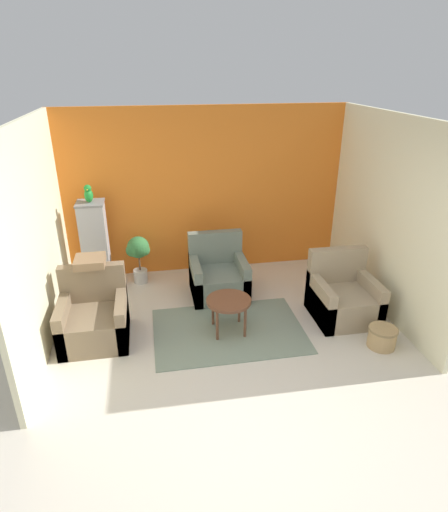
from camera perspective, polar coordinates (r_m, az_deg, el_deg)
The scene contains 14 objects.
ground_plane at distance 4.64m, azimuth 3.68°, elevation -18.52°, with size 20.00×20.00×0.00m, color beige.
wall_back_accent at distance 6.81m, azimuth -2.45°, elevation 8.54°, with size 4.48×0.06×2.61m.
wall_left at distance 5.39m, azimuth -23.84°, elevation 2.07°, with size 0.06×3.18×2.61m.
wall_right at distance 6.07m, azimuth 21.09°, elevation 4.90°, with size 0.06×3.18×2.61m.
area_rug at distance 5.60m, azimuth 0.61°, elevation -9.89°, with size 1.91×1.34×0.01m.
coffee_table at distance 5.38m, azimuth 0.63°, elevation -6.33°, with size 0.56×0.56×0.46m.
armchair_left at distance 5.55m, azimuth -16.90°, elevation -8.06°, with size 0.80×0.80×0.88m.
armchair_right at distance 5.98m, azimuth 15.56°, elevation -5.40°, with size 0.80×0.80×0.88m.
armchair_middle at distance 6.31m, azimuth -0.76°, elevation -2.77°, with size 0.80×0.80×0.88m.
birdcage at distance 6.62m, azimuth -16.70°, elevation 0.83°, with size 0.59×0.59×1.36m.
parrot at distance 6.34m, azimuth -17.62°, elevation 7.90°, with size 0.12×0.22×0.26m.
potted_plant at distance 6.68m, azimuth -11.34°, elevation 0.44°, with size 0.37×0.33×0.76m.
wicker_basket at distance 5.59m, azimuth 20.34°, elevation -10.04°, with size 0.35×0.35×0.25m.
throw_pillow at distance 5.50m, azimuth -17.45°, elevation -0.69°, with size 0.36×0.36×0.10m.
Camera 1 is at (-0.88, -3.29, 3.15)m, focal length 30.00 mm.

